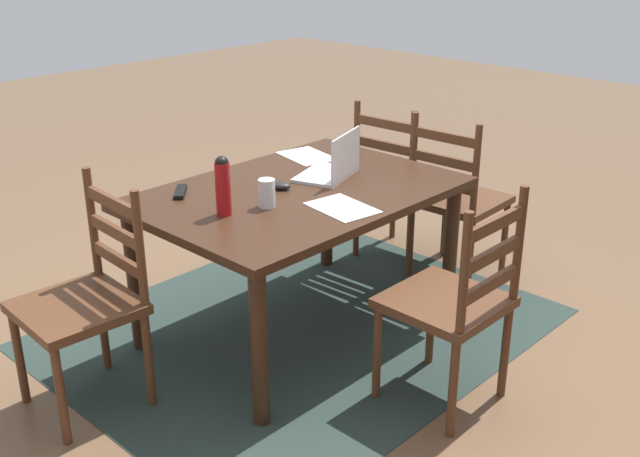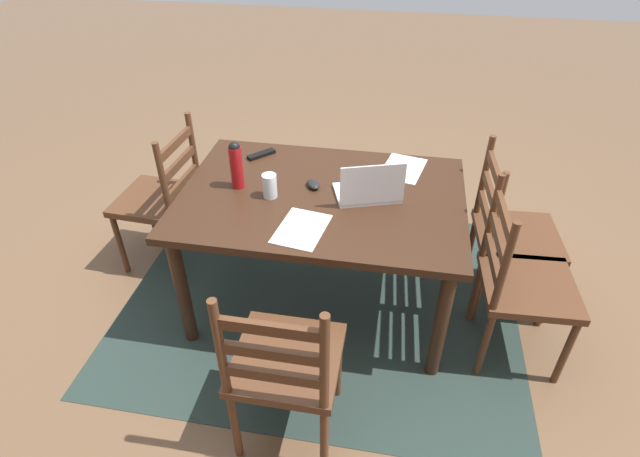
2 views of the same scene
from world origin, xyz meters
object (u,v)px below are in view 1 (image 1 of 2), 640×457
chair_left_far (457,200)px  drinking_glass (267,193)px  tv_remote (180,192)px  chair_far_head (453,303)px  dining_table (299,207)px  water_bottle (223,185)px  chair_right_near (86,302)px  computer_mouse (280,186)px  chair_left_near (398,183)px  laptop (334,166)px

chair_left_far → drinking_glass: (1.27, -0.14, 0.33)m
tv_remote → chair_far_head: bearing=-28.1°
dining_table → chair_left_far: bearing=168.6°
drinking_glass → tv_remote: 0.44m
dining_table → drinking_glass: size_ratio=11.61×
water_bottle → chair_right_near: bearing=-19.6°
chair_right_near → computer_mouse: bearing=171.9°
chair_far_head → tv_remote: (0.41, -1.22, 0.28)m
water_bottle → chair_left_far: bearing=172.2°
chair_right_near → water_bottle: size_ratio=3.68×
chair_left_near → chair_left_far: size_ratio=1.00×
tv_remote → chair_left_far: bearing=22.1°
chair_left_near → water_bottle: 1.53m
chair_left_far → water_bottle: 1.53m
chair_left_far → laptop: (0.78, -0.20, 0.33)m
chair_far_head → drinking_glass: 0.92m
dining_table → water_bottle: (0.44, 0.00, 0.22)m
dining_table → tv_remote: (0.41, -0.34, 0.10)m
chair_left_near → dining_table: bearing=11.1°
chair_left_near → tv_remote: (1.43, -0.14, 0.28)m
dining_table → chair_far_head: size_ratio=1.53×
chair_right_near → computer_mouse: (-0.96, 0.14, 0.29)m
computer_mouse → drinking_glass: bearing=2.0°
chair_far_head → computer_mouse: chair_far_head is taller
chair_right_near → computer_mouse: size_ratio=9.50×
chair_right_near → chair_left_far: same height
tv_remote → computer_mouse: bearing=4.9°
chair_far_head → computer_mouse: 0.99m
tv_remote → water_bottle: bearing=-51.6°
laptop → computer_mouse: size_ratio=3.74×
computer_mouse → water_bottle: bearing=-20.6°
chair_far_head → water_bottle: bearing=-63.1°
chair_left_far → chair_left_near: bearing=-90.0°
chair_far_head → laptop: laptop is taller
computer_mouse → tv_remote: size_ratio=0.59×
drinking_glass → computer_mouse: size_ratio=1.25×
chair_left_near → computer_mouse: 1.12m
laptop → drinking_glass: (0.50, 0.06, 0.00)m
chair_left_near → chair_left_far: (0.00, 0.40, 0.00)m
dining_table → water_bottle: 0.50m
chair_right_near → laptop: bearing=170.9°
laptop → chair_left_far: bearing=165.3°
laptop → tv_remote: bearing=-27.9°
water_bottle → computer_mouse: (-0.39, -0.07, -0.12)m
water_bottle → computer_mouse: water_bottle is taller
dining_table → computer_mouse: 0.14m
chair_left_near → tv_remote: size_ratio=5.59×
water_bottle → drinking_glass: (-0.19, 0.06, -0.07)m
chair_far_head → water_bottle: (0.44, -0.87, 0.40)m
water_bottle → chair_far_head: bearing=116.9°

